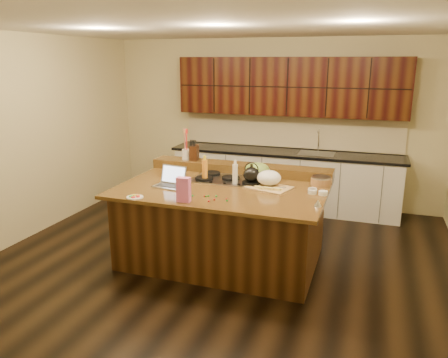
% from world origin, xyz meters
% --- Properties ---
extents(room, '(5.52, 5.02, 2.72)m').
position_xyz_m(room, '(0.00, 0.00, 1.35)').
color(room, black).
rests_on(room, ground).
extents(island, '(2.40, 1.60, 0.92)m').
position_xyz_m(island, '(0.00, 0.00, 0.46)').
color(island, black).
rests_on(island, ground).
extents(back_ledge, '(2.40, 0.30, 0.12)m').
position_xyz_m(back_ledge, '(0.00, 0.70, 0.98)').
color(back_ledge, black).
rests_on(back_ledge, island).
extents(cooktop, '(0.92, 0.52, 0.05)m').
position_xyz_m(cooktop, '(0.00, 0.30, 0.94)').
color(cooktop, gray).
rests_on(cooktop, island).
extents(back_counter, '(3.70, 0.66, 2.40)m').
position_xyz_m(back_counter, '(0.30, 2.23, 0.98)').
color(back_counter, silver).
rests_on(back_counter, ground).
extents(kettle, '(0.24, 0.24, 0.17)m').
position_xyz_m(kettle, '(0.30, 0.17, 1.05)').
color(kettle, black).
rests_on(kettle, cooktop).
extents(green_bowl, '(0.32, 0.32, 0.17)m').
position_xyz_m(green_bowl, '(0.30, 0.43, 1.05)').
color(green_bowl, olive).
rests_on(green_bowl, cooktop).
extents(laptop, '(0.37, 0.31, 0.23)m').
position_xyz_m(laptop, '(-0.59, -0.16, 0.98)').
color(laptop, '#B7B7BC').
rests_on(laptop, island).
extents(oil_bottle, '(0.09, 0.09, 0.27)m').
position_xyz_m(oil_bottle, '(-0.28, 0.14, 1.06)').
color(oil_bottle, orange).
rests_on(oil_bottle, island).
extents(vinegar_bottle, '(0.08, 0.08, 0.25)m').
position_xyz_m(vinegar_bottle, '(0.11, 0.12, 1.04)').
color(vinegar_bottle, silver).
rests_on(vinegar_bottle, island).
extents(wooden_tray, '(0.57, 0.48, 0.20)m').
position_xyz_m(wooden_tray, '(0.52, 0.15, 1.01)').
color(wooden_tray, tan).
rests_on(wooden_tray, island).
extents(ramekin_a, '(0.12, 0.12, 0.04)m').
position_xyz_m(ramekin_a, '(1.03, 0.07, 0.94)').
color(ramekin_a, white).
rests_on(ramekin_a, island).
extents(ramekin_b, '(0.13, 0.13, 0.04)m').
position_xyz_m(ramekin_b, '(1.15, 0.05, 0.94)').
color(ramekin_b, white).
rests_on(ramekin_b, island).
extents(ramekin_c, '(0.12, 0.12, 0.04)m').
position_xyz_m(ramekin_c, '(1.02, 0.12, 0.94)').
color(ramekin_c, white).
rests_on(ramekin_c, island).
extents(strainer_bowl, '(0.30, 0.30, 0.09)m').
position_xyz_m(strainer_bowl, '(1.08, 0.43, 0.97)').
color(strainer_bowl, '#996B3F').
rests_on(strainer_bowl, island).
extents(kitchen_timer, '(0.09, 0.09, 0.07)m').
position_xyz_m(kitchen_timer, '(1.15, -0.35, 0.96)').
color(kitchen_timer, silver).
rests_on(kitchen_timer, island).
extents(pink_bag, '(0.14, 0.08, 0.26)m').
position_xyz_m(pink_bag, '(-0.20, -0.66, 1.05)').
color(pink_bag, pink).
rests_on(pink_bag, island).
extents(candy_plate, '(0.23, 0.23, 0.01)m').
position_xyz_m(candy_plate, '(-0.75, -0.71, 0.93)').
color(candy_plate, white).
rests_on(candy_plate, island).
extents(package_box, '(0.10, 0.08, 0.14)m').
position_xyz_m(package_box, '(-0.82, 0.20, 0.99)').
color(package_box, '#C78746').
rests_on(package_box, island).
extents(utensil_crock, '(0.14, 0.14, 0.14)m').
position_xyz_m(utensil_crock, '(-0.77, 0.70, 1.11)').
color(utensil_crock, white).
rests_on(utensil_crock, back_ledge).
extents(knife_block, '(0.13, 0.18, 0.20)m').
position_xyz_m(knife_block, '(-0.65, 0.70, 1.14)').
color(knife_block, black).
rests_on(knife_block, back_ledge).
extents(gumdrop_0, '(0.02, 0.02, 0.02)m').
position_xyz_m(gumdrop_0, '(0.05, -0.59, 0.93)').
color(gumdrop_0, red).
rests_on(gumdrop_0, island).
extents(gumdrop_1, '(0.02, 0.02, 0.02)m').
position_xyz_m(gumdrop_1, '(0.07, -0.40, 0.93)').
color(gumdrop_1, '#198C26').
rests_on(gumdrop_1, island).
extents(gumdrop_2, '(0.02, 0.02, 0.02)m').
position_xyz_m(gumdrop_2, '(-0.26, -0.51, 0.93)').
color(gumdrop_2, red).
rests_on(gumdrop_2, island).
extents(gumdrop_3, '(0.02, 0.02, 0.02)m').
position_xyz_m(gumdrop_3, '(-0.18, -0.47, 0.93)').
color(gumdrop_3, '#198C26').
rests_on(gumdrop_3, island).
extents(gumdrop_4, '(0.02, 0.02, 0.02)m').
position_xyz_m(gumdrop_4, '(0.09, -0.52, 0.93)').
color(gumdrop_4, red).
rests_on(gumdrop_4, island).
extents(gumdrop_5, '(0.02, 0.02, 0.02)m').
position_xyz_m(gumdrop_5, '(-0.02, -0.42, 0.93)').
color(gumdrop_5, '#198C26').
rests_on(gumdrop_5, island).
extents(gumdrop_6, '(0.02, 0.02, 0.02)m').
position_xyz_m(gumdrop_6, '(0.20, -0.46, 0.93)').
color(gumdrop_6, red).
rests_on(gumdrop_6, island).
extents(gumdrop_7, '(0.02, 0.02, 0.02)m').
position_xyz_m(gumdrop_7, '(-0.04, -0.44, 0.93)').
color(gumdrop_7, '#198C26').
rests_on(gumdrop_7, island).
extents(gumdrop_8, '(0.02, 0.02, 0.02)m').
position_xyz_m(gumdrop_8, '(-0.05, -0.44, 0.93)').
color(gumdrop_8, red).
rests_on(gumdrop_8, island).
extents(gumdrop_9, '(0.02, 0.02, 0.02)m').
position_xyz_m(gumdrop_9, '(0.23, -0.50, 0.93)').
color(gumdrop_9, '#198C26').
rests_on(gumdrop_9, island).
extents(gumdrop_10, '(0.02, 0.02, 0.02)m').
position_xyz_m(gumdrop_10, '(-0.27, -0.57, 0.93)').
color(gumdrop_10, red).
rests_on(gumdrop_10, island).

